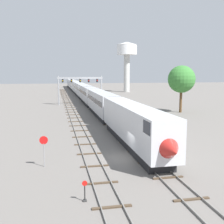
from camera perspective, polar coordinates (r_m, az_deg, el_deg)
ground_plane at (r=28.51m, az=2.90°, el=-9.39°), size 400.00×400.00×0.00m
track_main at (r=87.19m, az=-5.69°, el=2.45°), size 2.60×200.00×0.16m
track_near at (r=66.95m, az=-8.60°, el=0.71°), size 2.60×160.00×0.16m
passenger_train at (r=100.93m, az=-6.53°, el=4.65°), size 3.04×160.29×4.80m
signal_gantry at (r=75.19m, az=-6.55°, el=5.86°), size 12.10×0.49×7.74m
water_tower at (r=124.90m, az=3.07°, el=11.91°), size 8.95×8.95×21.92m
switch_stand at (r=19.40m, az=-5.61°, el=-16.43°), size 0.36×0.24×1.46m
stop_sign at (r=26.12m, az=-13.82°, el=-6.98°), size 0.76×0.08×2.88m
trackside_tree_left at (r=61.58m, az=14.08°, el=6.53°), size 5.84×5.84×10.10m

